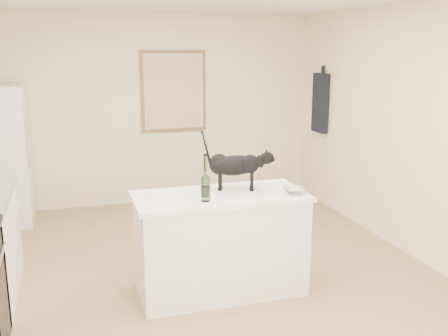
% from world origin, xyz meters
% --- Properties ---
extents(floor, '(5.50, 5.50, 0.00)m').
position_xyz_m(floor, '(0.00, 0.00, 0.00)').
color(floor, '#94774F').
rests_on(floor, ground).
extents(wall_back, '(4.50, 0.00, 4.50)m').
position_xyz_m(wall_back, '(0.00, 2.75, 1.30)').
color(wall_back, beige).
rests_on(wall_back, ground).
extents(wall_front, '(4.50, 0.00, 4.50)m').
position_xyz_m(wall_front, '(0.00, -2.75, 1.30)').
color(wall_front, beige).
rests_on(wall_front, ground).
extents(wall_right, '(0.00, 5.50, 5.50)m').
position_xyz_m(wall_right, '(2.25, 0.00, 1.30)').
color(wall_right, beige).
rests_on(wall_right, ground).
extents(island_base, '(1.44, 0.67, 0.86)m').
position_xyz_m(island_base, '(0.10, -0.20, 0.43)').
color(island_base, white).
rests_on(island_base, floor).
extents(island_top, '(1.50, 0.70, 0.04)m').
position_xyz_m(island_top, '(0.10, -0.20, 0.88)').
color(island_top, white).
rests_on(island_top, island_base).
extents(artwork_frame, '(0.90, 0.03, 1.10)m').
position_xyz_m(artwork_frame, '(0.30, 2.72, 1.55)').
color(artwork_frame, brown).
rests_on(artwork_frame, wall_back).
extents(artwork_canvas, '(0.82, 0.00, 1.02)m').
position_xyz_m(artwork_canvas, '(0.30, 2.70, 1.55)').
color(artwork_canvas, beige).
rests_on(artwork_canvas, wall_back).
extents(hanging_garment, '(0.08, 0.34, 0.80)m').
position_xyz_m(hanging_garment, '(2.19, 2.05, 1.40)').
color(hanging_garment, black).
rests_on(hanging_garment, wall_right).
extents(black_cat, '(0.59, 0.35, 0.40)m').
position_xyz_m(black_cat, '(0.27, -0.08, 1.10)').
color(black_cat, black).
rests_on(black_cat, island_top).
extents(wine_bottle, '(0.08, 0.08, 0.35)m').
position_xyz_m(wine_bottle, '(-0.07, -0.36, 1.08)').
color(wine_bottle, '#255221').
rests_on(wine_bottle, island_top).
extents(glass_bowl, '(0.28, 0.28, 0.05)m').
position_xyz_m(glass_bowl, '(0.73, -0.38, 0.93)').
color(glass_bowl, white).
rests_on(glass_bowl, island_top).
extents(fridge_paper, '(0.01, 0.13, 0.16)m').
position_xyz_m(fridge_paper, '(-1.60, 2.33, 1.28)').
color(fridge_paper, white).
rests_on(fridge_paper, fridge).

